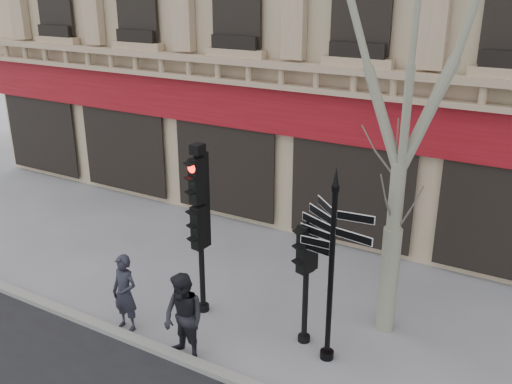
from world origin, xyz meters
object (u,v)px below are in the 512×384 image
traffic_signal_main (200,210)px  pedestrian_a (125,293)px  fingerpost (333,235)px  traffic_signal_secondary (307,261)px  plane_tree (413,20)px  pedestrian_b (184,319)px

traffic_signal_main → pedestrian_a: traffic_signal_main is taller
fingerpost → traffic_signal_secondary: 1.07m
plane_tree → pedestrian_b: 6.83m
traffic_signal_secondary → plane_tree: (1.27, 1.28, 4.45)m
fingerpost → pedestrian_b: bearing=-130.0°
traffic_signal_secondary → pedestrian_b: size_ratio=1.43×
plane_tree → pedestrian_a: bearing=-149.5°
traffic_signal_secondary → traffic_signal_main: bearing=-162.9°
pedestrian_a → pedestrian_b: pedestrian_b is taller
traffic_signal_secondary → pedestrian_a: (-3.42, -1.49, -0.98)m
traffic_signal_main → traffic_signal_secondary: bearing=8.6°
traffic_signal_secondary → plane_tree: bearing=59.8°
traffic_signal_main → plane_tree: plane_tree is taller
plane_tree → pedestrian_a: plane_tree is taller
traffic_signal_main → pedestrian_b: traffic_signal_main is taller
fingerpost → pedestrian_a: 4.59m
plane_tree → pedestrian_b: (-3.00, -2.98, -5.36)m
traffic_signal_main → traffic_signal_secondary: size_ratio=1.47×
traffic_signal_secondary → plane_tree: 4.80m
plane_tree → pedestrian_b: size_ratio=4.89×
traffic_signal_secondary → pedestrian_b: traffic_signal_secondary is taller
fingerpost → traffic_signal_main: fingerpost is taller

